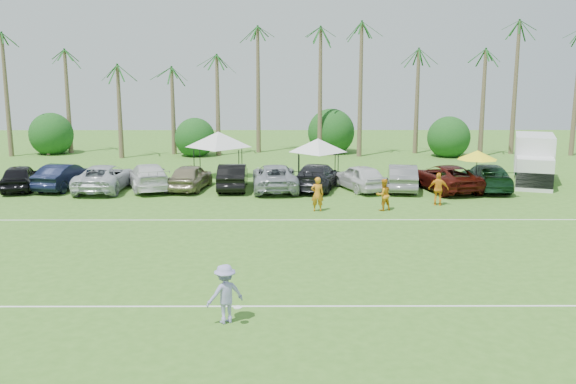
{
  "coord_description": "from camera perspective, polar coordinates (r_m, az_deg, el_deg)",
  "views": [
    {
      "loc": [
        1.9,
        -18.04,
        7.86
      ],
      "look_at": [
        2.02,
        13.34,
        1.6
      ],
      "focal_mm": 40.0,
      "sensor_mm": 36.0,
      "label": 1
    }
  ],
  "objects": [
    {
      "name": "parked_car_8",
      "position": [
        40.95,
        6.41,
        1.32
      ],
      "size": [
        3.57,
        5.21,
        1.65
      ],
      "primitive_type": "imported",
      "rotation": [
        0.0,
        0.0,
        3.51
      ],
      "color": "silver",
      "rests_on": "ground"
    },
    {
      "name": "canopy_tent_right",
      "position": [
        44.42,
        2.67,
        4.77
      ],
      "size": [
        4.08,
        4.08,
        3.31
      ],
      "color": "black",
      "rests_on": "ground"
    },
    {
      "name": "palm_tree_9",
      "position": [
        58.31,
        16.14,
        11.33
      ],
      "size": [
        2.4,
        2.4,
        9.9
      ],
      "color": "brown",
      "rests_on": "ground"
    },
    {
      "name": "parked_car_0",
      "position": [
        44.13,
        -22.72,
        1.22
      ],
      "size": [
        2.96,
        5.14,
        1.65
      ],
      "primitive_type": "imported",
      "rotation": [
        0.0,
        0.0,
        3.36
      ],
      "color": "black",
      "rests_on": "ground"
    },
    {
      "name": "parked_car_3",
      "position": [
        41.9,
        -12.32,
        1.35
      ],
      "size": [
        4.04,
        6.12,
        1.65
      ],
      "primitive_type": "imported",
      "rotation": [
        0.0,
        0.0,
        3.47
      ],
      "color": "silver",
      "rests_on": "ground"
    },
    {
      "name": "parked_car_7",
      "position": [
        41.06,
        2.61,
        1.4
      ],
      "size": [
        3.7,
        6.08,
        1.65
      ],
      "primitive_type": "imported",
      "rotation": [
        0.0,
        0.0,
        2.88
      ],
      "color": "black",
      "rests_on": "ground"
    },
    {
      "name": "parked_car_10",
      "position": [
        41.77,
        13.82,
        1.26
      ],
      "size": [
        4.01,
        6.39,
        1.65
      ],
      "primitive_type": "imported",
      "rotation": [
        0.0,
        0.0,
        3.37
      ],
      "color": "#410F0A",
      "rests_on": "ground"
    },
    {
      "name": "palm_tree_2",
      "position": [
        57.75,
        -14.48,
        12.28
      ],
      "size": [
        2.4,
        2.4,
        10.9
      ],
      "color": "brown",
      "rests_on": "ground"
    },
    {
      "name": "bush_tree_1",
      "position": [
        57.9,
        -8.09,
        5.16
      ],
      "size": [
        4.0,
        4.0,
        4.0
      ],
      "color": "brown",
      "rests_on": "ground"
    },
    {
      "name": "bush_tree_3",
      "position": [
        59.07,
        13.65,
        5.07
      ],
      "size": [
        4.0,
        4.0,
        4.0
      ],
      "color": "brown",
      "rests_on": "ground"
    },
    {
      "name": "sideline_player_b",
      "position": [
        35.34,
        8.47,
        -0.24
      ],
      "size": [
        1.04,
        0.94,
        1.75
      ],
      "primitive_type": "imported",
      "rotation": [
        0.0,
        0.0,
        3.54
      ],
      "color": "orange",
      "rests_on": "ground"
    },
    {
      "name": "palm_tree_6",
      "position": [
        56.1,
        1.98,
        12.66
      ],
      "size": [
        2.4,
        2.4,
        10.9
      ],
      "color": "brown",
      "rests_on": "ground"
    },
    {
      "name": "parked_car_4",
      "position": [
        41.36,
        -8.67,
        1.36
      ],
      "size": [
        2.63,
        5.07,
        1.65
      ],
      "primitive_type": "imported",
      "rotation": [
        0.0,
        0.0,
        3.0
      ],
      "color": "gray",
      "rests_on": "ground"
    },
    {
      "name": "parked_car_9",
      "position": [
        41.36,
        10.13,
        1.31
      ],
      "size": [
        2.4,
        5.19,
        1.65
      ],
      "primitive_type": "imported",
      "rotation": [
        0.0,
        0.0,
        3.01
      ],
      "color": "slate",
      "rests_on": "ground"
    },
    {
      "name": "ground",
      "position": [
        19.77,
        -5.85,
        -12.21
      ],
      "size": [
        120.0,
        120.0,
        0.0
      ],
      "primitive_type": "plane",
      "color": "#3D6F21",
      "rests_on": "ground"
    },
    {
      "name": "frisbee_player",
      "position": [
        20.05,
        -5.61,
        -8.99
      ],
      "size": [
        1.39,
        1.2,
        1.86
      ],
      "rotation": [
        0.0,
        0.0,
        3.66
      ],
      "color": "#938DC9",
      "rests_on": "ground"
    },
    {
      "name": "sideline_player_a",
      "position": [
        34.81,
        2.62,
        -0.19
      ],
      "size": [
        0.7,
        0.48,
        1.89
      ],
      "primitive_type": "imported",
      "rotation": [
        0.0,
        0.0,
        3.18
      ],
      "color": "orange",
      "rests_on": "ground"
    },
    {
      "name": "palm_tree_7",
      "position": [
        56.41,
        6.16,
        13.46
      ],
      "size": [
        2.4,
        2.4,
        11.9
      ],
      "color": "brown",
      "rests_on": "ground"
    },
    {
      "name": "market_umbrella",
      "position": [
        40.64,
        16.47,
        3.17
      ],
      "size": [
        2.45,
        2.45,
        2.73
      ],
      "color": "black",
      "rests_on": "ground"
    },
    {
      "name": "bush_tree_0",
      "position": [
        61.05,
        -20.31,
        4.88
      ],
      "size": [
        4.0,
        4.0,
        4.0
      ],
      "color": "brown",
      "rests_on": "ground"
    },
    {
      "name": "parked_car_1",
      "position": [
        43.47,
        -19.27,
        1.33
      ],
      "size": [
        2.7,
        5.25,
        1.65
      ],
      "primitive_type": "imported",
      "rotation": [
        0.0,
        0.0,
        2.94
      ],
      "color": "black",
      "rests_on": "ground"
    },
    {
      "name": "sideline_player_c",
      "position": [
        37.2,
        13.24,
        0.26
      ],
      "size": [
        1.18,
        0.73,
        1.88
      ],
      "primitive_type": "imported",
      "rotation": [
        0.0,
        0.0,
        2.88
      ],
      "color": "orange",
      "rests_on": "ground"
    },
    {
      "name": "canopy_tent_left",
      "position": [
        45.17,
        -6.23,
        5.35
      ],
      "size": [
        4.68,
        4.68,
        3.79
      ],
      "color": "black",
      "rests_on": "ground"
    },
    {
      "name": "palm_tree_3",
      "position": [
        56.95,
        -10.51,
        13.31
      ],
      "size": [
        2.4,
        2.4,
        11.9
      ],
      "color": "brown",
      "rests_on": "ground"
    },
    {
      "name": "box_truck",
      "position": [
        45.82,
        21.03,
        2.82
      ],
      "size": [
        4.23,
        6.64,
        3.21
      ],
      "rotation": [
        0.0,
        0.0,
        -0.33
      ],
      "color": "silver",
      "rests_on": "ground"
    },
    {
      "name": "palm_tree_1",
      "position": [
        59.14,
        -19.23,
        11.14
      ],
      "size": [
        2.4,
        2.4,
        9.9
      ],
      "color": "brown",
      "rests_on": "ground"
    },
    {
      "name": "palm_tree_8",
      "position": [
        57.13,
        11.19,
        10.69
      ],
      "size": [
        2.4,
        2.4,
        8.9
      ],
      "color": "brown",
      "rests_on": "ground"
    },
    {
      "name": "parked_car_11",
      "position": [
        42.75,
        17.25,
        1.3
      ],
      "size": [
        2.55,
        5.77,
        1.65
      ],
      "primitive_type": "imported",
      "rotation": [
        0.0,
        0.0,
        3.1
      ],
      "color": "black",
      "rests_on": "ground"
    },
    {
      "name": "field_lines",
      "position": [
        27.26,
        -4.22,
        -5.49
      ],
      "size": [
        80.0,
        12.1,
        0.01
      ],
      "color": "white",
      "rests_on": "ground"
    },
    {
      "name": "parked_car_6",
      "position": [
        40.71,
        -1.17,
        1.33
      ],
      "size": [
        3.1,
        6.09,
        1.65
      ],
      "primitive_type": "imported",
      "rotation": [
        0.0,
        0.0,
        3.21
      ],
      "color": "#969CA4",
      "rests_on": "ground"
    },
    {
      "name": "parked_car_5",
      "position": [
        41.11,
        -4.93,
        1.38
      ],
      "size": [
        1.85,
        5.04,
        1.65
      ],
      "primitive_type": "imported",
      "rotation": [
        0.0,
        0.0,
        3.16
      ],
      "color": "black",
      "rests_on": "ground"
    },
    {
      "name": "palm_tree_4",
      "position": [
        56.35,
        -6.34,
        10.83
      ],
      "size": [
        2.4,
        2.4,
        8.9
      ],
      "color": "brown",
      "rests_on": "ground"
    },
    {
      "name": "bush_tree_2",
      "position": [
        57.51,
        3.89,
        5.2
      ],
      "size": [
        4.0,
        4.0,
        4.0
      ],
      "color": "brown",
      "rests_on": "ground"
    },
    {
      "name": "palm_tree_0",
      "position": [
        60.92,
        -23.69,
        9.99
      ],
      "size": [
        2.4,
        2.4,
        8.9
      ],
      "color": "brown",
      "rests_on": "ground"
    },
    {
      "name": "palm_tree_5",
      "position": [
        56.07,
        -2.2,
        11.78
      ],
      "size": [
        2.4,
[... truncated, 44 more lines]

